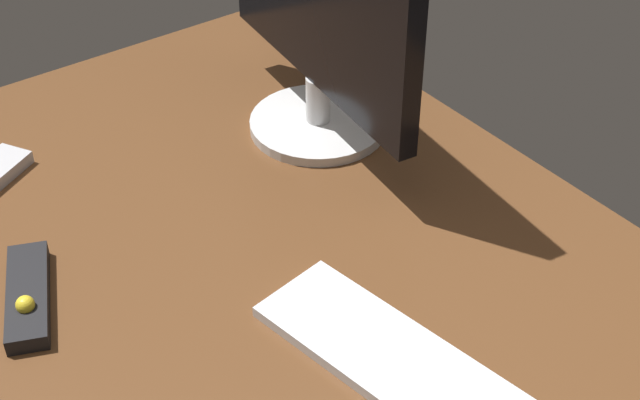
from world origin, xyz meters
TOP-DOWN VIEW (x-y plane):
  - desk at (0.00, 0.00)cm, footprint 140.00×84.00cm
  - keyboard at (19.96, -0.33)cm, footprint 43.96×18.78cm
  - media_remote at (-18.19, -30.36)cm, footprint 18.03×11.33cm

SIDE VIEW (x-z plane):
  - desk at x=0.00cm, z-range 0.00..2.00cm
  - keyboard at x=19.96cm, z-range 2.00..3.43cm
  - media_remote at x=-18.19cm, z-range 1.31..5.11cm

